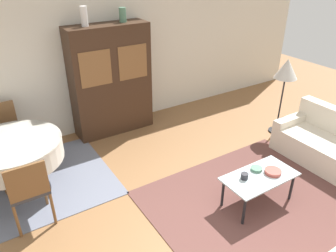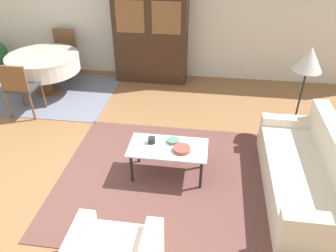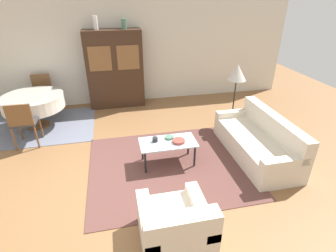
% 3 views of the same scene
% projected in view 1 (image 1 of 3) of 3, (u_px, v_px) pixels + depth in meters
% --- Properties ---
extents(wall_back, '(10.00, 0.06, 2.70)m').
position_uv_depth(wall_back, '(90.00, 57.00, 5.66)').
color(wall_back, beige).
rests_on(wall_back, ground_plane).
extents(area_rug, '(2.73, 2.39, 0.01)m').
position_uv_depth(area_rug, '(260.00, 206.00, 4.31)').
color(area_rug, brown).
rests_on(area_rug, ground_plane).
extents(dining_rug, '(2.48, 1.81, 0.01)m').
position_uv_depth(dining_rug, '(22.00, 189.00, 4.63)').
color(dining_rug, slate).
rests_on(dining_rug, ground_plane).
extents(coffee_table, '(0.98, 0.51, 0.43)m').
position_uv_depth(coffee_table, '(259.00, 179.00, 4.20)').
color(coffee_table, black).
rests_on(coffee_table, area_rug).
extents(display_cabinet, '(1.39, 0.47, 1.93)m').
position_uv_depth(display_cabinet, '(111.00, 80.00, 5.75)').
color(display_cabinet, '#382316').
rests_on(display_cabinet, ground_plane).
extents(dining_table, '(1.29, 1.29, 0.73)m').
position_uv_depth(dining_table, '(14.00, 151.00, 4.40)').
color(dining_table, brown).
rests_on(dining_table, dining_rug).
extents(dining_chair_near, '(0.44, 0.44, 0.92)m').
position_uv_depth(dining_chair_near, '(28.00, 189.00, 3.78)').
color(dining_chair_near, brown).
rests_on(dining_chair_near, dining_rug).
extents(dining_chair_far, '(0.44, 0.44, 0.92)m').
position_uv_depth(dining_chair_far, '(4.00, 129.00, 5.06)').
color(dining_chair_far, brown).
rests_on(dining_chair_far, dining_rug).
extents(floor_lamp, '(0.39, 0.39, 1.38)m').
position_uv_depth(floor_lamp, '(286.00, 71.00, 5.57)').
color(floor_lamp, black).
rests_on(floor_lamp, ground_plane).
extents(cup, '(0.09, 0.09, 0.08)m').
position_uv_depth(cup, '(245.00, 176.00, 4.10)').
color(cup, '#232328').
rests_on(cup, coffee_table).
extents(bowl, '(0.21, 0.21, 0.05)m').
position_uv_depth(bowl, '(273.00, 172.00, 4.21)').
color(bowl, '#9E4238').
rests_on(bowl, coffee_table).
extents(bowl_small, '(0.15, 0.15, 0.04)m').
position_uv_depth(bowl_small, '(256.00, 169.00, 4.27)').
color(bowl_small, '#4C7A60').
rests_on(bowl_small, coffee_table).
extents(vase_tall, '(0.11, 0.11, 0.30)m').
position_uv_depth(vase_tall, '(84.00, 16.00, 5.06)').
color(vase_tall, white).
rests_on(vase_tall, display_cabinet).
extents(vase_short, '(0.12, 0.12, 0.23)m').
position_uv_depth(vase_short, '(123.00, 15.00, 5.38)').
color(vase_short, '#4C7A60').
rests_on(vase_short, display_cabinet).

